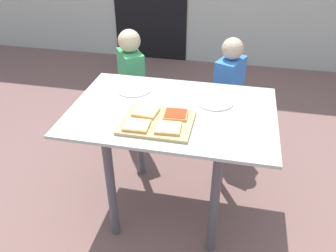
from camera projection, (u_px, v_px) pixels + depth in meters
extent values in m
plane|color=brown|center=(172.00, 205.00, 2.30)|extent=(16.00, 16.00, 0.00)
cube|color=#AFB3A7|center=(172.00, 111.00, 1.91)|extent=(1.13, 0.76, 0.02)
cylinder|color=#4C4C51|center=(111.00, 188.00, 1.92)|extent=(0.05, 0.05, 0.72)
cylinder|color=#4C4C51|center=(214.00, 204.00, 1.82)|extent=(0.05, 0.05, 0.72)
cylinder|color=#4C4C51|center=(140.00, 132.00, 2.39)|extent=(0.05, 0.05, 0.72)
cylinder|color=#4C4C51|center=(223.00, 142.00, 2.29)|extent=(0.05, 0.05, 0.72)
cube|color=tan|center=(157.00, 122.00, 1.78)|extent=(0.37, 0.30, 0.02)
cube|color=tan|center=(176.00, 115.00, 1.81)|extent=(0.13, 0.12, 0.01)
cube|color=red|center=(176.00, 113.00, 1.81)|extent=(0.12, 0.11, 0.00)
cube|color=tan|center=(146.00, 112.00, 1.83)|extent=(0.14, 0.13, 0.01)
cube|color=#F5DB98|center=(146.00, 111.00, 1.83)|extent=(0.12, 0.11, 0.00)
cube|color=tan|center=(168.00, 128.00, 1.70)|extent=(0.13, 0.12, 0.01)
cube|color=#F5DB98|center=(168.00, 127.00, 1.70)|extent=(0.12, 0.11, 0.00)
cube|color=tan|center=(137.00, 125.00, 1.72)|extent=(0.13, 0.12, 0.01)
cube|color=#F5DB98|center=(137.00, 124.00, 1.72)|extent=(0.11, 0.11, 0.00)
cylinder|color=white|center=(134.00, 89.00, 2.10)|extent=(0.21, 0.21, 0.01)
cylinder|color=white|center=(215.00, 102.00, 1.97)|extent=(0.21, 0.21, 0.01)
cylinder|color=#3C3833|center=(132.00, 116.00, 2.85)|extent=(0.09, 0.09, 0.43)
cylinder|color=#3C3833|center=(137.00, 125.00, 2.74)|extent=(0.09, 0.09, 0.43)
cube|color=#3FA566|center=(131.00, 75.00, 2.58)|extent=(0.25, 0.28, 0.37)
sphere|color=beige|center=(129.00, 41.00, 2.43)|extent=(0.16, 0.16, 0.16)
cylinder|color=#212E4D|center=(228.00, 125.00, 2.76)|extent=(0.09, 0.09, 0.40)
cylinder|color=#212E4D|center=(220.00, 133.00, 2.66)|extent=(0.09, 0.09, 0.40)
cube|color=blue|center=(229.00, 84.00, 2.50)|extent=(0.22, 0.27, 0.38)
sphere|color=#C6AA8D|center=(233.00, 49.00, 2.35)|extent=(0.15, 0.15, 0.15)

